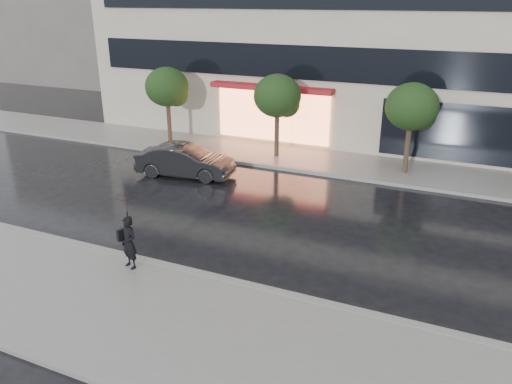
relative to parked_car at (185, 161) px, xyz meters
The scene contains 11 objects.
ground 8.26m from the parked_car, 46.82° to the right, with size 120.00×120.00×0.00m, color black.
sidewalk_near 10.85m from the parked_car, 58.67° to the right, with size 60.00×4.50×0.12m, color slate.
sidewalk_far 7.08m from the parked_car, 37.05° to the left, with size 60.00×3.50×0.12m, color slate.
curb_near 9.00m from the parked_car, 51.19° to the right, with size 60.00×0.25×0.14m, color gray.
curb_far 6.19m from the parked_car, 23.94° to the left, with size 60.00×0.25×0.14m, color gray.
bg_building_left 30.47m from the parked_car, 138.20° to the left, with size 14.00×10.00×12.00m, color #59544F.
tree_far_west 5.67m from the parked_car, 129.39° to the left, with size 2.20×2.20×3.99m.
tree_mid_west 5.34m from the parked_car, 56.27° to the left, with size 2.20×2.20×3.99m.
tree_mid_east 9.84m from the parked_car, 24.88° to the left, with size 2.20×2.20×3.99m.
parked_car is the anchor object (origin of this frame).
pedestrian_with_umbrella 8.08m from the parked_car, 69.43° to the right, with size 1.18×1.19×2.24m.
Camera 1 is at (5.39, -11.37, 7.26)m, focal length 35.00 mm.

